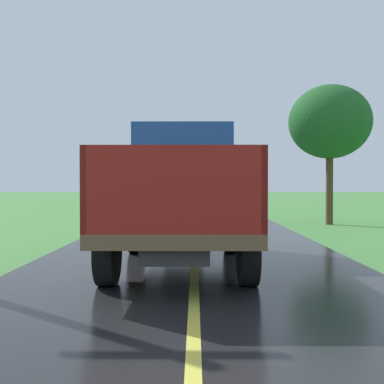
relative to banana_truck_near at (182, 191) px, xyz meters
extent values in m
cube|color=#2D2D30|center=(0.00, -0.85, -0.79)|extent=(0.90, 5.51, 0.24)
cube|color=brown|center=(0.00, -0.85, -0.59)|extent=(2.30, 5.80, 0.20)
cube|color=#1E479E|center=(0.00, 1.10, 0.46)|extent=(2.10, 1.90, 1.90)
cube|color=black|center=(0.00, 2.05, 0.80)|extent=(1.78, 0.02, 0.76)
cube|color=maroon|center=(-1.11, -1.83, 0.06)|extent=(0.08, 3.85, 1.10)
cube|color=maroon|center=(1.11, -1.83, 0.06)|extent=(0.08, 3.85, 1.10)
cube|color=maroon|center=(0.00, -3.71, 0.06)|extent=(2.30, 0.08, 1.10)
cube|color=maroon|center=(0.00, 0.06, 0.06)|extent=(2.30, 0.08, 1.10)
cylinder|color=black|center=(-1.05, 0.94, -0.89)|extent=(0.28, 1.00, 1.00)
cylinder|color=black|center=(1.05, 0.94, -0.89)|extent=(0.28, 1.00, 1.00)
cylinder|color=black|center=(-1.05, -2.45, -0.89)|extent=(0.28, 1.00, 1.00)
cylinder|color=black|center=(1.05, -2.45, -0.89)|extent=(0.28, 1.00, 1.00)
ellipsoid|color=#ACC825|center=(0.49, -1.49, -0.32)|extent=(0.42, 0.49, 0.50)
ellipsoid|color=#A8BF32|center=(-0.42, -0.34, 0.33)|extent=(0.45, 0.56, 0.48)
ellipsoid|color=#ADBF25|center=(-0.38, -3.26, -0.33)|extent=(0.51, 0.59, 0.50)
ellipsoid|color=#A7CB1D|center=(0.30, -2.36, -0.29)|extent=(0.52, 0.51, 0.41)
ellipsoid|color=#9DC72A|center=(0.41, -2.56, 0.05)|extent=(0.49, 0.48, 0.47)
ellipsoid|color=#98C325|center=(0.25, -0.45, -0.35)|extent=(0.54, 0.59, 0.41)
ellipsoid|color=#A8CB34|center=(-0.42, -0.65, 0.37)|extent=(0.43, 0.51, 0.44)
ellipsoid|color=#99C020|center=(-0.16, -1.45, -0.30)|extent=(0.48, 0.53, 0.46)
ellipsoid|color=#A1CB22|center=(-0.42, -1.99, 0.04)|extent=(0.44, 0.47, 0.51)
ellipsoid|color=#A7B620|center=(-0.40, -2.57, 0.32)|extent=(0.49, 0.47, 0.51)
ellipsoid|color=#A3C41C|center=(0.24, -1.75, -0.32)|extent=(0.54, 0.50, 0.50)
cylinder|color=#4C3823|center=(5.59, 9.28, -0.08)|extent=(0.28, 0.28, 2.77)
ellipsoid|color=#1E5623|center=(5.59, 9.28, 2.60)|extent=(3.23, 3.23, 2.91)
camera|label=1|loc=(0.27, -9.54, 0.13)|focal=44.42mm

